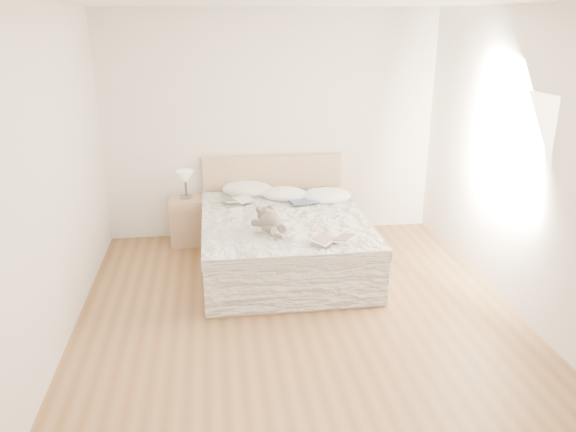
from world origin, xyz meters
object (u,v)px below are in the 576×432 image
object	(u,v)px
photo_book	(236,200)
teddy_bear	(271,229)
nightstand	(189,220)
table_lamp	(185,178)
bed	(283,239)
childrens_book	(334,239)

from	to	relation	value
photo_book	teddy_bear	xyz separation A→B (m)	(0.28, -1.03, 0.02)
nightstand	table_lamp	bearing A→B (deg)	112.70
table_lamp	photo_book	xyz separation A→B (m)	(0.57, -0.39, -0.17)
nightstand	teddy_bear	bearing A→B (deg)	-58.77
bed	table_lamp	distance (m)	1.43
childrens_book	table_lamp	bearing A→B (deg)	171.45
nightstand	teddy_bear	world-z (taller)	teddy_bear
childrens_book	bed	bearing A→B (deg)	155.03
table_lamp	childrens_book	distance (m)	2.23
table_lamp	childrens_book	xyz separation A→B (m)	(1.42, -1.71, -0.17)
photo_book	childrens_book	distance (m)	1.57
nightstand	teddy_bear	distance (m)	1.66
photo_book	bed	bearing A→B (deg)	-63.62
nightstand	photo_book	world-z (taller)	photo_book
bed	nightstand	bearing A→B (deg)	141.82
bed	photo_book	world-z (taller)	bed
nightstand	photo_book	xyz separation A→B (m)	(0.56, -0.36, 0.35)
table_lamp	bed	bearing A→B (deg)	-38.86
table_lamp	photo_book	distance (m)	0.71
bed	teddy_bear	xyz separation A→B (m)	(-0.19, -0.57, 0.34)
childrens_book	teddy_bear	world-z (taller)	teddy_bear
nightstand	childrens_book	size ratio (longest dim) A/B	1.44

